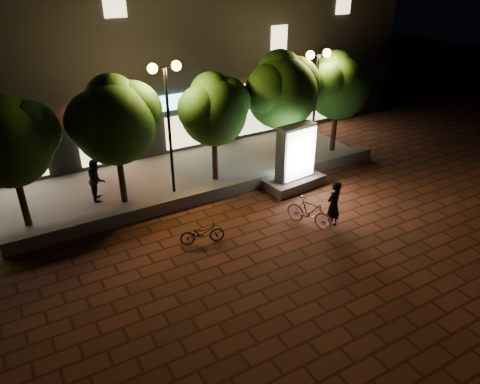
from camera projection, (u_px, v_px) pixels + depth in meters
ground at (276, 245)px, 14.87m from camera, size 80.00×80.00×0.00m
retaining_wall at (220, 191)px, 17.82m from camera, size 16.00×0.45×0.50m
sidewalk at (194, 172)px, 19.84m from camera, size 16.00×5.00×0.08m
building_block at (136, 36)px, 22.49m from camera, size 28.00×8.12×11.30m
tree_far_left at (8, 139)px, 14.46m from camera, size 3.36×2.80×4.63m
tree_left at (114, 118)px, 15.93m from camera, size 3.60×3.00×4.89m
tree_mid at (214, 107)px, 17.80m from camera, size 3.24×2.70×4.50m
tree_right at (282, 88)px, 19.10m from camera, size 3.72×3.10×5.07m
tree_far_right at (339, 83)px, 20.60m from camera, size 3.48×2.90×4.76m
street_lamp_left at (167, 96)px, 16.31m from camera, size 1.26×0.36×5.18m
street_lamp_right at (317, 77)px, 19.47m from camera, size 1.26×0.36×4.98m
ad_kiosk at (295, 163)px, 18.19m from camera, size 2.62×1.50×2.71m
scooter_pink at (309, 212)px, 15.75m from camera, size 1.22×1.85×1.09m
rider at (333, 205)px, 15.49m from camera, size 0.72×0.54×1.78m
scooter_parked at (202, 233)px, 14.83m from camera, size 1.59×0.93×0.79m
pedestrian at (97, 179)px, 17.22m from camera, size 0.83×0.95×1.68m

